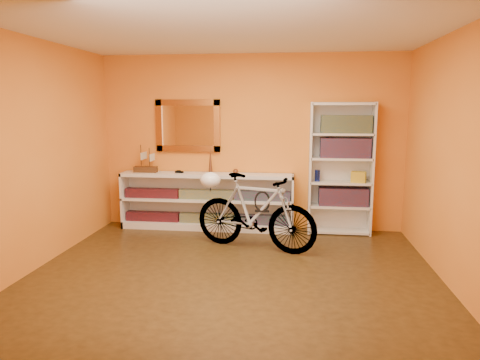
# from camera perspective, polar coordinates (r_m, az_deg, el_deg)

# --- Properties ---
(floor) EXTENTS (4.50, 4.00, 0.01)m
(floor) POSITION_cam_1_polar(r_m,az_deg,el_deg) (4.90, -1.04, -12.47)
(floor) COLOR #32210E
(floor) RESTS_ON ground
(ceiling) EXTENTS (4.50, 4.00, 0.01)m
(ceiling) POSITION_cam_1_polar(r_m,az_deg,el_deg) (4.61, -1.14, 19.23)
(ceiling) COLOR silver
(ceiling) RESTS_ON ground
(back_wall) EXTENTS (4.50, 0.01, 2.60)m
(back_wall) POSITION_cam_1_polar(r_m,az_deg,el_deg) (6.55, 1.42, 4.90)
(back_wall) COLOR orange
(back_wall) RESTS_ON ground
(left_wall) EXTENTS (0.01, 4.00, 2.60)m
(left_wall) POSITION_cam_1_polar(r_m,az_deg,el_deg) (5.38, -25.66, 2.95)
(left_wall) COLOR orange
(left_wall) RESTS_ON ground
(right_wall) EXTENTS (0.01, 4.00, 2.60)m
(right_wall) POSITION_cam_1_polar(r_m,az_deg,el_deg) (4.80, 26.64, 2.20)
(right_wall) COLOR orange
(right_wall) RESTS_ON ground
(gilt_mirror) EXTENTS (0.98, 0.06, 0.78)m
(gilt_mirror) POSITION_cam_1_polar(r_m,az_deg,el_deg) (6.66, -6.83, 7.07)
(gilt_mirror) COLOR brown
(gilt_mirror) RESTS_ON back_wall
(wall_socket) EXTENTS (0.09, 0.02, 0.09)m
(wall_socket) POSITION_cam_1_polar(r_m,az_deg,el_deg) (6.67, 9.09, -4.28)
(wall_socket) COLOR silver
(wall_socket) RESTS_ON back_wall
(console_unit) EXTENTS (2.60, 0.35, 0.85)m
(console_unit) POSITION_cam_1_polar(r_m,az_deg,el_deg) (6.59, -4.36, -2.79)
(console_unit) COLOR silver
(console_unit) RESTS_ON floor
(cd_row_lower) EXTENTS (2.50, 0.13, 0.14)m
(cd_row_lower) POSITION_cam_1_polar(r_m,az_deg,el_deg) (6.63, -4.37, -4.98)
(cd_row_lower) COLOR black
(cd_row_lower) RESTS_ON console_unit
(cd_row_upper) EXTENTS (2.50, 0.13, 0.14)m
(cd_row_upper) POSITION_cam_1_polar(r_m,az_deg,el_deg) (6.55, -4.41, -1.89)
(cd_row_upper) COLOR navy
(cd_row_upper) RESTS_ON console_unit
(model_ship) EXTENTS (0.35, 0.14, 0.42)m
(model_ship) POSITION_cam_1_polar(r_m,az_deg,el_deg) (6.73, -12.30, 2.75)
(model_ship) COLOR #3D2411
(model_ship) RESTS_ON console_unit
(toy_car) EXTENTS (0.00, 0.00, 0.00)m
(toy_car) POSITION_cam_1_polar(r_m,az_deg,el_deg) (6.61, -7.94, 0.93)
(toy_car) COLOR black
(toy_car) RESTS_ON console_unit
(bronze_ornament) EXTENTS (0.06, 0.06, 0.38)m
(bronze_ornament) POSITION_cam_1_polar(r_m,az_deg,el_deg) (6.48, -3.89, 2.50)
(bronze_ornament) COLOR brown
(bronze_ornament) RESTS_ON console_unit
(decorative_orb) EXTENTS (0.08, 0.08, 0.08)m
(decorative_orb) POSITION_cam_1_polar(r_m,az_deg,el_deg) (6.43, -0.58, 1.14)
(decorative_orb) COLOR brown
(decorative_orb) RESTS_ON console_unit
(bookcase) EXTENTS (0.90, 0.30, 1.90)m
(bookcase) POSITION_cam_1_polar(r_m,az_deg,el_deg) (6.43, 13.03, 1.43)
(bookcase) COLOR silver
(bookcase) RESTS_ON floor
(book_row_a) EXTENTS (0.70, 0.22, 0.26)m
(book_row_a) POSITION_cam_1_polar(r_m,az_deg,el_deg) (6.50, 13.34, -2.12)
(book_row_a) COLOR maroon
(book_row_a) RESTS_ON bookcase
(book_row_b) EXTENTS (0.70, 0.22, 0.28)m
(book_row_b) POSITION_cam_1_polar(r_m,az_deg,el_deg) (6.40, 13.58, 4.12)
(book_row_b) COLOR maroon
(book_row_b) RESTS_ON bookcase
(book_row_c) EXTENTS (0.70, 0.22, 0.25)m
(book_row_c) POSITION_cam_1_polar(r_m,az_deg,el_deg) (6.38, 13.70, 7.12)
(book_row_c) COLOR #173D51
(book_row_c) RESTS_ON bookcase
(travel_mug) EXTENTS (0.07, 0.07, 0.17)m
(travel_mug) POSITION_cam_1_polar(r_m,az_deg,el_deg) (6.40, 10.09, 0.57)
(travel_mug) COLOR navy
(travel_mug) RESTS_ON bookcase
(red_tin) EXTENTS (0.17, 0.17, 0.19)m
(red_tin) POSITION_cam_1_polar(r_m,az_deg,el_deg) (6.39, 11.42, 6.95)
(red_tin) COLOR maroon
(red_tin) RESTS_ON bookcase
(yellow_bag) EXTENTS (0.23, 0.18, 0.15)m
(yellow_bag) POSITION_cam_1_polar(r_m,az_deg,el_deg) (6.44, 15.25, 0.38)
(yellow_bag) COLOR gold
(yellow_bag) RESTS_ON bookcase
(bicycle) EXTENTS (0.91, 1.74, 0.99)m
(bicycle) POSITION_cam_1_polar(r_m,az_deg,el_deg) (5.61, 1.97, -4.22)
(bicycle) COLOR silver
(bicycle) RESTS_ON floor
(helmet) EXTENTS (0.28, 0.26, 0.21)m
(helmet) POSITION_cam_1_polar(r_m,az_deg,el_deg) (5.81, -3.90, 0.02)
(helmet) COLOR white
(helmet) RESTS_ON bicycle
(u_lock) EXTENTS (0.20, 0.02, 0.20)m
(u_lock) POSITION_cam_1_polar(r_m,az_deg,el_deg) (5.54, 2.92, -2.82)
(u_lock) COLOR black
(u_lock) RESTS_ON bicycle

